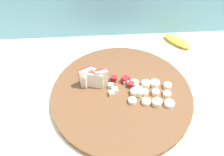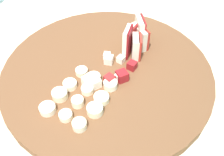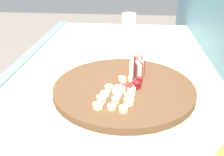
# 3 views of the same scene
# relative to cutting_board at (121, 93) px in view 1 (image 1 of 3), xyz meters

# --- Properties ---
(tile_backsplash) EXTENTS (2.40, 0.04, 1.29)m
(tile_backsplash) POSITION_rel_cutting_board_xyz_m (-0.03, 0.35, -0.23)
(tile_backsplash) COLOR #6BADC6
(tile_backsplash) RESTS_ON ground
(cutting_board) EXTENTS (0.44, 0.44, 0.02)m
(cutting_board) POSITION_rel_cutting_board_xyz_m (0.00, 0.00, 0.00)
(cutting_board) COLOR brown
(cutting_board) RESTS_ON tiled_countertop
(apple_wedge_fan) EXTENTS (0.09, 0.05, 0.07)m
(apple_wedge_fan) POSITION_rel_cutting_board_xyz_m (-0.08, 0.04, 0.04)
(apple_wedge_fan) COLOR #A32323
(apple_wedge_fan) RESTS_ON cutting_board
(apple_dice_pile) EXTENTS (0.10, 0.09, 0.02)m
(apple_dice_pile) POSITION_rel_cutting_board_xyz_m (0.02, 0.01, 0.02)
(apple_dice_pile) COLOR white
(apple_dice_pile) RESTS_ON cutting_board
(banana_slice_rows) EXTENTS (0.14, 0.11, 0.02)m
(banana_slice_rows) POSITION_rel_cutting_board_xyz_m (0.09, -0.02, 0.02)
(banana_slice_rows) COLOR #F4EAC6
(banana_slice_rows) RESTS_ON cutting_board
(banana_peel) EXTENTS (0.11, 0.13, 0.02)m
(banana_peel) POSITION_rel_cutting_board_xyz_m (0.25, 0.25, 0.00)
(banana_peel) COLOR gold
(banana_peel) RESTS_ON tiled_countertop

